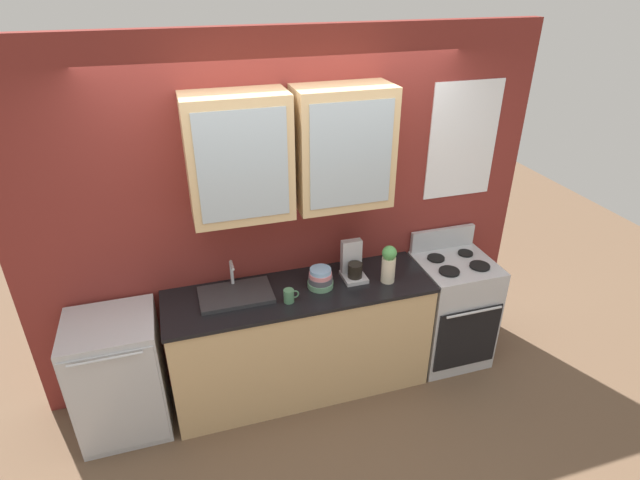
% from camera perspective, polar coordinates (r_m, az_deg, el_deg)
% --- Properties ---
extents(ground_plane, '(10.00, 10.00, 0.00)m').
position_cam_1_polar(ground_plane, '(4.31, -2.03, -15.89)').
color(ground_plane, brown).
extents(back_wall_unit, '(3.82, 0.45, 2.69)m').
position_cam_1_polar(back_wall_unit, '(3.69, -3.51, 4.22)').
color(back_wall_unit, maroon).
rests_on(back_wall_unit, ground_plane).
extents(counter, '(1.97, 0.59, 0.93)m').
position_cam_1_polar(counter, '(4.00, -2.15, -11.12)').
color(counter, tan).
rests_on(counter, ground_plane).
extents(stove_range, '(0.60, 0.61, 1.11)m').
position_cam_1_polar(stove_range, '(4.43, 14.42, -7.57)').
color(stove_range, silver).
rests_on(stove_range, ground_plane).
extents(sink_faucet, '(0.52, 0.33, 0.23)m').
position_cam_1_polar(sink_faucet, '(3.69, -9.43, -6.00)').
color(sink_faucet, '#2D2D30').
rests_on(sink_faucet, counter).
extents(bowl_stack, '(0.19, 0.19, 0.15)m').
position_cam_1_polar(bowl_stack, '(3.72, 0.03, -4.28)').
color(bowl_stack, '#669972').
rests_on(bowl_stack, counter).
extents(vase, '(0.11, 0.11, 0.30)m').
position_cam_1_polar(vase, '(3.77, 7.70, -2.61)').
color(vase, beige).
rests_on(vase, counter).
extents(cup_near_sink, '(0.11, 0.07, 0.10)m').
position_cam_1_polar(cup_near_sink, '(3.58, -3.47, -6.25)').
color(cup_near_sink, '#4C7F59').
rests_on(cup_near_sink, counter).
extents(dishwasher, '(0.60, 0.58, 0.93)m').
position_cam_1_polar(dishwasher, '(3.96, -21.56, -14.01)').
color(dishwasher, silver).
rests_on(dishwasher, ground_plane).
extents(coffee_maker, '(0.17, 0.20, 0.29)m').
position_cam_1_polar(coffee_maker, '(3.82, 3.70, -2.74)').
color(coffee_maker, '#B7B7BC').
rests_on(coffee_maker, counter).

